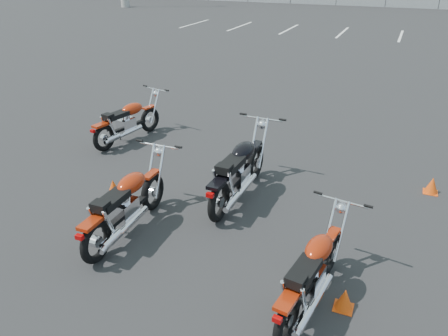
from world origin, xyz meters
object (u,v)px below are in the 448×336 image
at_px(motorcycle_front_red, 128,121).
at_px(motorcycle_second_black, 239,171).
at_px(motorcycle_third_red, 126,204).
at_px(motorcycle_rear_red, 312,273).

xyz_separation_m(motorcycle_front_red, motorcycle_second_black, (3.20, -1.44, 0.06)).
distance_m(motorcycle_front_red, motorcycle_second_black, 3.51).
bearing_deg(motorcycle_third_red, motorcycle_second_black, 55.01).
distance_m(motorcycle_third_red, motorcycle_rear_red, 2.85).
bearing_deg(motorcycle_rear_red, motorcycle_third_red, 171.75).
xyz_separation_m(motorcycle_front_red, motorcycle_third_red, (2.06, -3.06, 0.02)).
height_order(motorcycle_front_red, motorcycle_second_black, motorcycle_second_black).
bearing_deg(motorcycle_second_black, motorcycle_rear_red, -50.20).
height_order(motorcycle_front_red, motorcycle_rear_red, motorcycle_front_red).
bearing_deg(motorcycle_front_red, motorcycle_third_red, -56.01).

